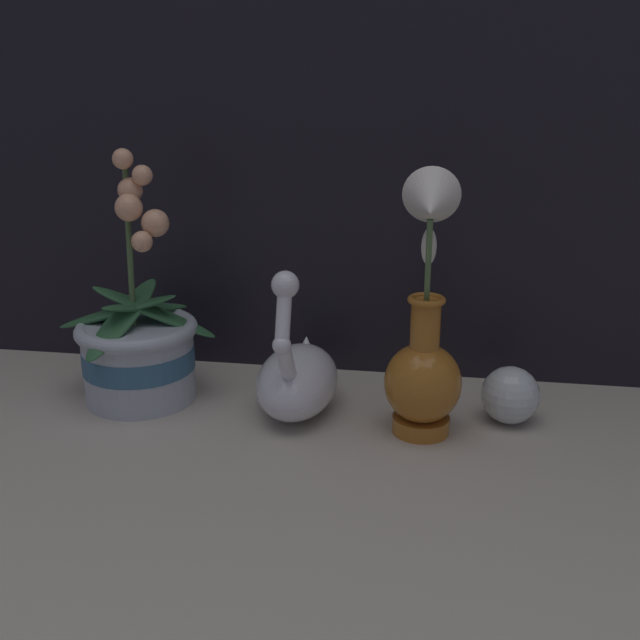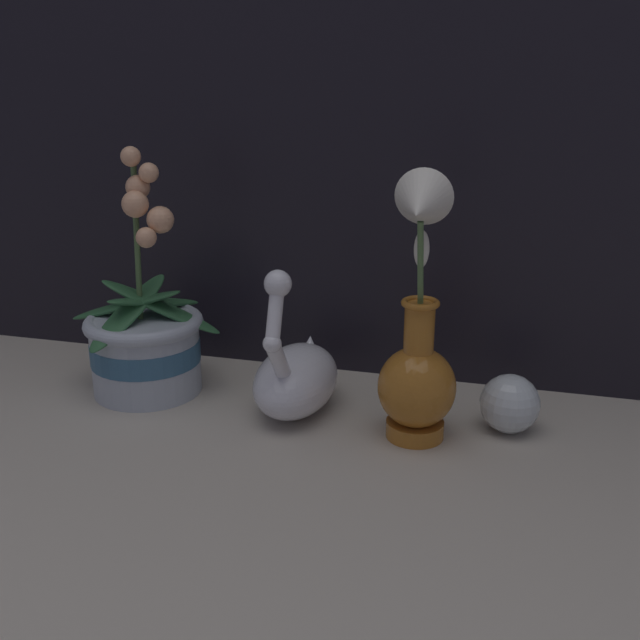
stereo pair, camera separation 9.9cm
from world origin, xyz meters
name	(u,v)px [view 2 (the right image)]	position (x,y,z in m)	size (l,w,h in m)	color
ground_plane	(286,448)	(0.00, 0.00, 0.00)	(2.80, 2.80, 0.00)	#BCB2A3
orchid_potted_plant	(145,340)	(-0.24, 0.11, 0.08)	(0.23, 0.22, 0.35)	#B2BCCC
swan_figurine	(296,375)	(-0.02, 0.11, 0.05)	(0.11, 0.21, 0.21)	white
blue_vase	(417,353)	(0.15, 0.06, 0.12)	(0.10, 0.13, 0.34)	#B26B23
glass_sphere	(510,404)	(0.26, 0.12, 0.04)	(0.08, 0.08, 0.08)	silver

